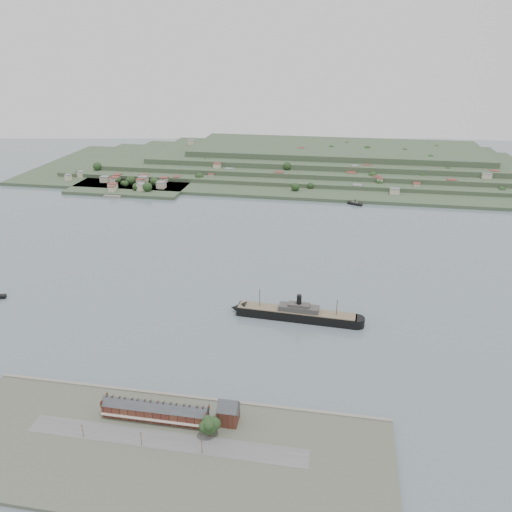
% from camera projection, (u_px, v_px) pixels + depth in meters
% --- Properties ---
extents(ground, '(1400.00, 1400.00, 0.00)m').
position_uv_depth(ground, '(240.00, 281.00, 407.76)').
color(ground, slate).
rests_on(ground, ground).
extents(near_shore, '(220.00, 80.00, 2.60)m').
position_uv_depth(near_shore, '(162.00, 449.00, 238.53)').
color(near_shore, '#4C5142').
rests_on(near_shore, ground).
extents(terrace_row, '(55.60, 9.80, 11.07)m').
position_uv_depth(terrace_row, '(155.00, 411.00, 254.73)').
color(terrace_row, '#4B201B').
rests_on(terrace_row, ground).
extents(gabled_building, '(10.40, 10.18, 14.09)m').
position_uv_depth(gabled_building, '(228.00, 412.00, 251.91)').
color(gabled_building, '#4B201B').
rests_on(gabled_building, ground).
extents(far_peninsula, '(760.00, 309.00, 30.00)m').
position_uv_depth(far_peninsula, '(310.00, 162.00, 753.99)').
color(far_peninsula, '#35452E').
rests_on(far_peninsula, ground).
extents(steamship, '(95.39, 16.10, 22.87)m').
position_uv_depth(steamship, '(293.00, 313.00, 350.84)').
color(steamship, black).
rests_on(steamship, ground).
extents(ferry_west, '(19.73, 10.75, 7.13)m').
position_uv_depth(ferry_west, '(146.00, 193.00, 636.49)').
color(ferry_west, black).
rests_on(ferry_west, ground).
extents(ferry_east, '(18.33, 11.88, 6.70)m').
position_uv_depth(ferry_east, '(355.00, 204.00, 595.69)').
color(ferry_east, black).
rests_on(ferry_east, ground).
extents(fig_tree, '(10.30, 8.92, 11.50)m').
position_uv_depth(fig_tree, '(210.00, 426.00, 241.83)').
color(fig_tree, '#472E20').
rests_on(fig_tree, ground).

